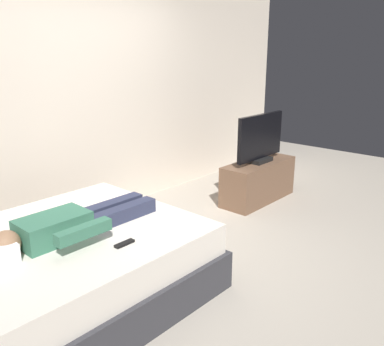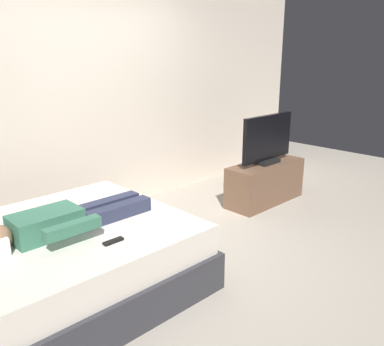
{
  "view_description": "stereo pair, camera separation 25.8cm",
  "coord_description": "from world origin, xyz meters",
  "px_view_note": "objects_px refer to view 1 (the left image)",
  "views": [
    {
      "loc": [
        -2.47,
        -2.25,
        1.8
      ],
      "look_at": [
        0.3,
        0.24,
        0.69
      ],
      "focal_mm": 37.98,
      "sensor_mm": 36.0,
      "label": 1
    },
    {
      "loc": [
        -2.29,
        -2.44,
        1.8
      ],
      "look_at": [
        0.3,
        0.24,
        0.69
      ],
      "focal_mm": 37.98,
      "sensor_mm": 36.0,
      "label": 2
    }
  ],
  "objects_px": {
    "tv": "(260,139)",
    "bed": "(67,267)",
    "person": "(71,224)",
    "tv_stand": "(258,181)",
    "remote": "(124,244)"
  },
  "relations": [
    {
      "from": "bed",
      "to": "tv_stand",
      "type": "xyz_separation_m",
      "value": [
        2.78,
        0.13,
        -0.01
      ]
    },
    {
      "from": "bed",
      "to": "tv",
      "type": "height_order",
      "value": "tv"
    },
    {
      "from": "bed",
      "to": "person",
      "type": "distance_m",
      "value": 0.36
    },
    {
      "from": "tv_stand",
      "to": "tv",
      "type": "distance_m",
      "value": 0.53
    },
    {
      "from": "remote",
      "to": "tv",
      "type": "relative_size",
      "value": 0.17
    },
    {
      "from": "tv",
      "to": "bed",
      "type": "bearing_deg",
      "value": -177.3
    },
    {
      "from": "tv_stand",
      "to": "remote",
      "type": "bearing_deg",
      "value": -167.03
    },
    {
      "from": "person",
      "to": "tv_stand",
      "type": "distance_m",
      "value": 2.78
    },
    {
      "from": "bed",
      "to": "tv_stand",
      "type": "bearing_deg",
      "value": 2.7
    },
    {
      "from": "bed",
      "to": "person",
      "type": "height_order",
      "value": "person"
    },
    {
      "from": "person",
      "to": "tv_stand",
      "type": "bearing_deg",
      "value": 4.03
    },
    {
      "from": "person",
      "to": "remote",
      "type": "bearing_deg",
      "value": -69.53
    },
    {
      "from": "bed",
      "to": "person",
      "type": "xyz_separation_m",
      "value": [
        0.03,
        -0.06,
        0.36
      ]
    },
    {
      "from": "remote",
      "to": "tv",
      "type": "distance_m",
      "value": 2.68
    },
    {
      "from": "remote",
      "to": "tv_stand",
      "type": "relative_size",
      "value": 0.14
    }
  ]
}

